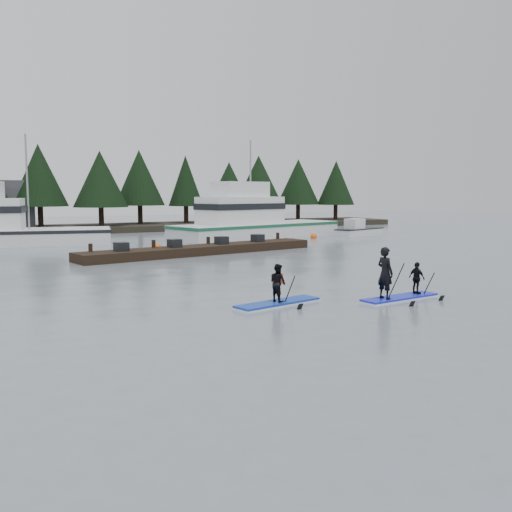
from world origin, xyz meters
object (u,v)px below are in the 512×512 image
floating_dock (202,250)px  paddleboard_duo (396,281)px  fishing_boat_medium (253,230)px  paddleboard_solo (278,292)px

floating_dock → paddleboard_duo: size_ratio=4.83×
fishing_boat_medium → floating_dock: size_ratio=1.01×
floating_dock → paddleboard_solo: bearing=-114.5°
paddleboard_solo → paddleboard_duo: bearing=-28.0°
fishing_boat_medium → paddleboard_solo: 29.34m
fishing_boat_medium → paddleboard_duo: 28.89m
fishing_boat_medium → paddleboard_solo: (-12.77, -26.41, -0.20)m
floating_dock → paddleboard_duo: bearing=-100.0°
fishing_boat_medium → paddleboard_solo: bearing=-130.1°
paddleboard_solo → paddleboard_duo: paddleboard_duo is taller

